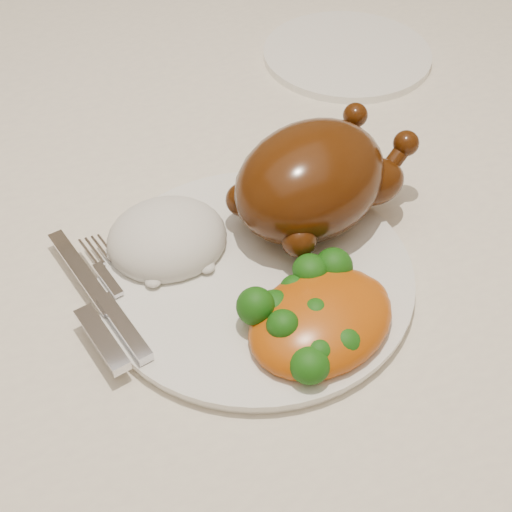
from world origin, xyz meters
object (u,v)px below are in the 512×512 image
object	(u,v)px
dinner_plate	(256,277)
side_plate	(347,54)
dining_table	(101,283)
roast_chicken	(314,178)

from	to	relation	value
dinner_plate	side_plate	world-z (taller)	dinner_plate
dining_table	roast_chicken	bearing A→B (deg)	-26.15
dinner_plate	side_plate	size ratio (longest dim) A/B	1.30
dinner_plate	roast_chicken	world-z (taller)	roast_chicken
side_plate	roast_chicken	distance (m)	0.32
roast_chicken	dining_table	bearing A→B (deg)	131.79
dining_table	dinner_plate	distance (m)	0.22
dining_table	dinner_plate	bearing A→B (deg)	-49.60
dinner_plate	side_plate	distance (m)	0.40
side_plate	roast_chicken	size ratio (longest dim) A/B	1.02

